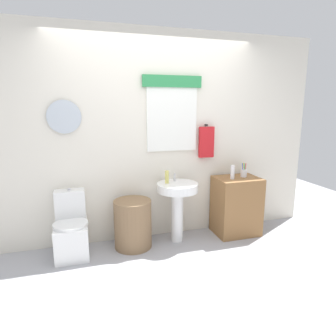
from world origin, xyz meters
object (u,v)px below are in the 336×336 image
(soap_bottle, at_px, (167,177))
(lotion_bottle, at_px, (233,172))
(toilet, at_px, (72,230))
(toothbrush_cup, at_px, (244,173))
(laundry_hamper, at_px, (133,224))
(wooden_cabinet, at_px, (236,206))
(pedestal_sink, at_px, (177,198))

(soap_bottle, distance_m, lotion_bottle, 0.86)
(toilet, relative_size, toothbrush_cup, 4.05)
(toothbrush_cup, bearing_deg, soap_bottle, 178.36)
(laundry_hamper, relative_size, soap_bottle, 3.76)
(wooden_cabinet, distance_m, soap_bottle, 1.05)
(laundry_hamper, bearing_deg, soap_bottle, 6.41)
(toilet, height_order, soap_bottle, soap_bottle)
(toilet, bearing_deg, toothbrush_cup, -0.41)
(toilet, xyz_separation_m, wooden_cabinet, (2.10, -0.04, 0.10))
(pedestal_sink, relative_size, toothbrush_cup, 4.08)
(toilet, xyz_separation_m, soap_bottle, (1.15, 0.01, 0.55))
(laundry_hamper, bearing_deg, lotion_bottle, -1.77)
(lotion_bottle, bearing_deg, toothbrush_cup, 16.69)
(soap_bottle, bearing_deg, toothbrush_cup, -1.64)
(laundry_hamper, bearing_deg, pedestal_sink, 0.00)
(soap_bottle, xyz_separation_m, lotion_bottle, (0.85, -0.09, 0.03))
(soap_bottle, bearing_deg, lotion_bottle, -6.04)
(toothbrush_cup, bearing_deg, lotion_bottle, -163.31)
(laundry_hamper, bearing_deg, wooden_cabinet, 0.00)
(wooden_cabinet, distance_m, lotion_bottle, 0.49)
(toilet, distance_m, lotion_bottle, 2.09)
(lotion_bottle, bearing_deg, pedestal_sink, 176.86)
(wooden_cabinet, height_order, soap_bottle, soap_bottle)
(pedestal_sink, relative_size, lotion_bottle, 4.23)
(wooden_cabinet, xyz_separation_m, toothbrush_cup, (0.10, 0.02, 0.44))
(pedestal_sink, bearing_deg, lotion_bottle, -3.14)
(laundry_hamper, distance_m, pedestal_sink, 0.63)
(lotion_bottle, height_order, toothbrush_cup, toothbrush_cup)
(laundry_hamper, height_order, wooden_cabinet, wooden_cabinet)
(laundry_hamper, height_order, soap_bottle, soap_bottle)
(laundry_hamper, distance_m, wooden_cabinet, 1.40)
(pedestal_sink, xyz_separation_m, lotion_bottle, (0.73, -0.04, 0.29))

